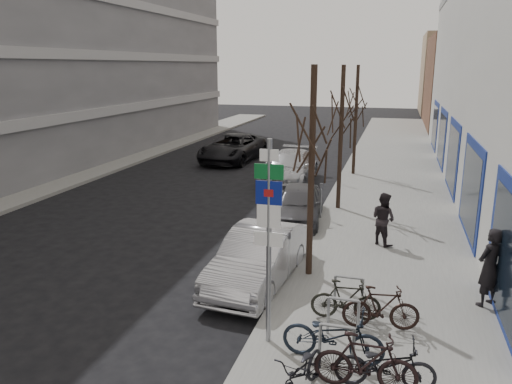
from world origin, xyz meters
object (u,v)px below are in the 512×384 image
Objects in this scene: bike_mid_inner at (346,299)px; parked_car_mid at (299,204)px; bike_far_curb at (385,361)px; parked_car_back at (290,168)px; meter_back at (339,168)px; bike_mid_curb at (333,332)px; bike_near_right at (366,362)px; bike_far_inner at (381,307)px; bike_rack at (343,313)px; parked_car_front at (258,257)px; tree_mid at (342,104)px; highway_sign_pole at (269,231)px; meter_front at (288,251)px; tree_far at (357,94)px; bike_near_left at (302,370)px; tree_near at (313,123)px; pedestrian_near at (489,267)px; pedestrian_far at (383,218)px; lane_car at (233,148)px; meter_mid at (321,197)px.

bike_mid_inner is 7.32m from parked_car_mid.
parked_car_back is at bearing 12.46° from bike_far_curb.
bike_mid_curb is at bearing -83.77° from meter_back.
bike_near_right reaches higher than bike_far_inner.
parked_car_mid is (-2.40, 7.62, 0.02)m from bike_rack.
meter_back is 11.17m from parked_car_front.
bike_mid_inner is at bearing -82.28° from tree_mid.
meter_back is at bearing 91.02° from highway_sign_pole.
parked_car_front reaches higher than meter_front.
bike_far_curb is at bearing -75.70° from parked_car_mid.
tree_far reaches higher than bike_near_left.
tree_near is (-1.20, 2.90, 3.44)m from bike_rack.
bike_near_left is 1.26m from bike_mid_curb.
bike_far_inner is (-0.15, 2.00, -0.03)m from bike_far_curb.
tree_near is 4.33× the size of meter_front.
bike_near_right is 0.40× the size of parked_car_front.
pedestrian_near is (5.40, -0.02, 0.35)m from parked_car_front.
bike_near_right is 4.91m from parked_car_front.
parked_car_back is at bearing 102.67° from parked_car_front.
pedestrian_far is at bearing -80.12° from tree_far.
meter_back is at bearing 4.18° from bike_far_curb.
bike_far_inner is (2.12, 1.09, -1.82)m from highway_sign_pole.
lane_car is at bearing 134.17° from parked_car_back.
parked_car_front is 16.98m from lane_car.
pedestrian_far is (1.77, -3.69, -3.13)m from tree_mid.
meter_mid and meter_back have the same top height.
pedestrian_near reaches higher than parked_car_front.
tree_near is 6.15m from bike_near_left.
bike_far_inner is (1.92, -8.92, -3.47)m from tree_mid.
bike_mid_curb reaches higher than bike_near_right.
tree_near is at bearing -87.55° from meter_back.
meter_back reaches higher than bike_mid_curb.
tree_far is 14.61m from pedestrian_near.
parked_car_front is 4.56m from pedestrian_far.
tree_mid is 9.45m from bike_mid_inner.
bike_far_inner is 0.40× the size of parked_car_mid.
parked_car_mid is 2.42× the size of pedestrian_far.
bike_near_right is at bearing -77.74° from parked_car_mid.
bike_rack is 5.75m from pedestrian_far.
meter_front and meter_back have the same top height.
tree_far is at bearing 1.37° from bike_far_curb.
bike_rack is 0.92m from bike_mid_curb.
bike_far_inner is 19.87m from lane_car.
bike_far_curb is at bearing -21.94° from highway_sign_pole.
lane_car is 3.43× the size of pedestrian_far.
bike_mid_inner is 0.27× the size of lane_car.
meter_mid reaches higher than bike_rack.
bike_mid_inner is 2.39m from bike_far_curb.
tree_near is at bearing -74.95° from parked_car_back.
tree_far is (0.00, 6.50, 0.00)m from tree_mid.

